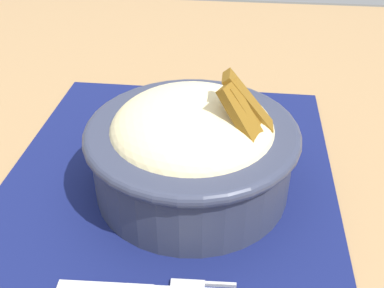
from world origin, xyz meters
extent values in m
cube|color=#99754C|center=(0.00, 0.00, 0.72)|extent=(1.20, 0.84, 0.04)
cylinder|color=olive|center=(-0.54, -0.36, 0.35)|extent=(0.04, 0.04, 0.70)
cylinder|color=olive|center=(-0.54, 0.36, 0.35)|extent=(0.04, 0.04, 0.70)
cube|color=#11194C|center=(0.02, 0.02, 0.74)|extent=(0.47, 0.33, 0.00)
cylinder|color=#2D3347|center=(-0.01, 0.04, 0.77)|extent=(0.18, 0.18, 0.07)
torus|color=#2D3347|center=(-0.01, 0.04, 0.80)|extent=(0.19, 0.19, 0.01)
ellipsoid|color=beige|center=(-0.01, 0.04, 0.80)|extent=(0.18, 0.18, 0.07)
sphere|color=#236A2A|center=(-0.02, 0.08, 0.82)|extent=(0.03, 0.03, 0.03)
cylinder|color=orange|center=(-0.02, 0.05, 0.82)|extent=(0.03, 0.03, 0.01)
cube|color=brown|center=(0.01, 0.09, 0.83)|extent=(0.04, 0.05, 0.05)
cube|color=brown|center=(0.00, 0.09, 0.83)|extent=(0.03, 0.04, 0.05)
cube|color=brown|center=(-0.01, 0.09, 0.84)|extent=(0.02, 0.05, 0.05)
cube|color=#BCBCBC|center=(0.12, -0.01, 0.74)|extent=(0.01, 0.07, 0.00)
cube|color=#BCBCBC|center=(0.10, 0.08, 0.74)|extent=(0.00, 0.02, 0.00)
camera|label=1|loc=(0.33, 0.08, 1.03)|focal=42.51mm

